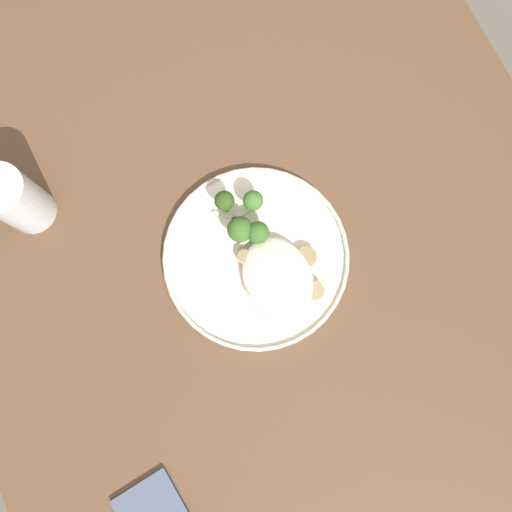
{
  "coord_description": "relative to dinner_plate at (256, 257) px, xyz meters",
  "views": [
    {
      "loc": [
        0.18,
        -0.08,
        1.58
      ],
      "look_at": [
        0.05,
        -0.02,
        0.76
      ],
      "focal_mm": 38.33,
      "sensor_mm": 36.0,
      "label": 1
    }
  ],
  "objects": [
    {
      "name": "seared_scallop_large_seared",
      "position": [
        0.03,
        0.07,
        0.01
      ],
      "size": [
        0.04,
        0.04,
        0.01
      ],
      "color": "#DBB77A",
      "rests_on": "dinner_plate"
    },
    {
      "name": "onion_sliver_curled_piece",
      "position": [
        -0.07,
        0.0,
        0.01
      ],
      "size": [
        0.01,
        0.04,
        0.0
      ],
      "primitive_type": "cube",
      "rotation": [
        0.0,
        0.0,
        1.68
      ],
      "color": "silver",
      "rests_on": "dinner_plate"
    },
    {
      "name": "seared_scallop_half_hidden",
      "position": [
        -0.01,
        -0.02,
        0.01
      ],
      "size": [
        0.02,
        0.02,
        0.01
      ],
      "color": "#DBB77A",
      "rests_on": "dinner_plate"
    },
    {
      "name": "water_glass",
      "position": [
        -0.22,
        -0.29,
        0.05
      ],
      "size": [
        0.08,
        0.08,
        0.13
      ],
      "color": "silver",
      "rests_on": "wooden_dining_table"
    },
    {
      "name": "seared_scallop_tiny_bay",
      "position": [
        0.01,
        0.0,
        0.01
      ],
      "size": [
        0.03,
        0.03,
        0.02
      ],
      "color": "beige",
      "rests_on": "dinner_plate"
    },
    {
      "name": "wooden_dining_table",
      "position": [
        -0.05,
        0.02,
        -0.09
      ],
      "size": [
        1.4,
        1.0,
        0.74
      ],
      "color": "brown",
      "rests_on": "ground"
    },
    {
      "name": "onion_sliver_long_sliver",
      "position": [
        -0.03,
        -0.0,
        0.01
      ],
      "size": [
        0.01,
        0.04,
        0.0
      ],
      "primitive_type": "cube",
      "rotation": [
        0.0,
        0.0,
        4.86
      ],
      "color": "silver",
      "rests_on": "dinner_plate"
    },
    {
      "name": "dinner_plate",
      "position": [
        0.0,
        0.0,
        0.0
      ],
      "size": [
        0.29,
        0.29,
        0.02
      ],
      "color": "beige",
      "rests_on": "wooden_dining_table"
    },
    {
      "name": "broccoli_floret_near_rim",
      "position": [
        -0.09,
        -0.01,
        0.04
      ],
      "size": [
        0.03,
        0.03,
        0.05
      ],
      "color": "#89A356",
      "rests_on": "dinner_plate"
    },
    {
      "name": "broccoli_floret_rear_charred",
      "position": [
        -0.08,
        0.03,
        0.03
      ],
      "size": [
        0.03,
        0.03,
        0.05
      ],
      "color": "#7A994C",
      "rests_on": "dinner_plate"
    },
    {
      "name": "seared_scallop_right_edge",
      "position": [
        0.05,
        -0.02,
        0.01
      ],
      "size": [
        0.03,
        0.03,
        0.01
      ],
      "color": "#E5C689",
      "rests_on": "dinner_plate"
    },
    {
      "name": "ground",
      "position": [
        -0.05,
        0.02,
        -0.75
      ],
      "size": [
        6.0,
        6.0,
        0.0
      ],
      "primitive_type": "plane",
      "color": "#665B51"
    },
    {
      "name": "broccoli_floret_left_leaning",
      "position": [
        -0.04,
        -0.01,
        0.04
      ],
      "size": [
        0.04,
        0.04,
        0.06
      ],
      "color": "#89A356",
      "rests_on": "dinner_plate"
    },
    {
      "name": "onion_sliver_pale_crescent",
      "position": [
        -0.08,
        -0.02,
        0.01
      ],
      "size": [
        0.03,
        0.03,
        0.0
      ],
      "primitive_type": "cube",
      "rotation": [
        0.0,
        0.0,
        4.01
      ],
      "color": "silver",
      "rests_on": "dinner_plate"
    },
    {
      "name": "noodle_bed",
      "position": [
        0.05,
        0.02,
        0.02
      ],
      "size": [
        0.14,
        0.1,
        0.03
      ],
      "color": "beige",
      "rests_on": "dinner_plate"
    },
    {
      "name": "broccoli_floret_front_edge",
      "position": [
        -0.03,
        0.02,
        0.04
      ],
      "size": [
        0.03,
        0.03,
        0.06
      ],
      "color": "#7A994C",
      "rests_on": "dinner_plate"
    },
    {
      "name": "seared_scallop_rear_pale",
      "position": [
        0.09,
        0.06,
        0.01
      ],
      "size": [
        0.03,
        0.03,
        0.01
      ],
      "color": "#E5C689",
      "rests_on": "dinner_plate"
    }
  ]
}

